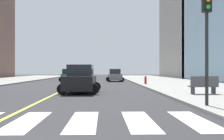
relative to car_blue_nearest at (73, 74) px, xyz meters
name	(u,v)px	position (x,y,z in m)	size (l,w,h in m)	color
sidewalk_kerb_east	(203,88)	(14.21, -25.74, -0.87)	(10.00, 120.00, 0.15)	gray
lane_divider_paint	(82,81)	(2.01, -5.74, -0.94)	(0.16, 80.00, 0.01)	yellow
parking_garage_concrete	(208,11)	(29.44, 14.47, 14.46)	(18.00, 24.00, 30.82)	gray
car_blue_nearest	(73,74)	(0.00, 0.00, 0.00)	(2.93, 4.61, 2.03)	#2D479E
car_black_second	(80,80)	(3.68, -30.06, 0.01)	(2.93, 4.63, 2.05)	black
car_gray_third	(115,76)	(7.02, -8.28, -0.08)	(2.66, 4.19, 1.85)	slate
car_green_fifth	(68,76)	(0.11, -8.09, -0.08)	(2.72, 4.23, 1.86)	#236B42
traffic_light_near_corner	(207,24)	(9.75, -38.94, 2.67)	(0.36, 0.41, 4.95)	black
park_bench	(204,85)	(11.67, -33.06, -0.26)	(1.83, 0.66, 1.12)	#47474C
fire_hydrant	(146,80)	(9.96, -19.57, -0.37)	(0.26, 0.26, 0.89)	red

